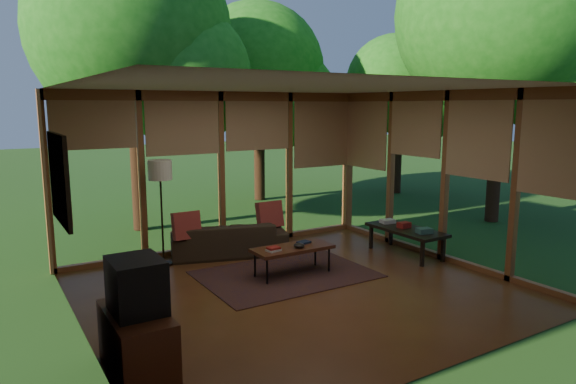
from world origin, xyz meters
TOP-DOWN VIEW (x-y plane):
  - floor at (0.00, 0.00)m, footprint 5.50×5.50m
  - ceiling at (0.00, 0.00)m, footprint 5.50×5.50m
  - wall_left at (-2.75, 0.00)m, footprint 0.04×5.00m
  - wall_front at (0.00, -2.50)m, footprint 5.50×0.04m
  - window_wall_back at (0.00, 2.50)m, footprint 5.50×0.12m
  - window_wall_right at (2.75, 0.00)m, footprint 0.12×5.00m
  - exterior_lawn at (8.00, 8.00)m, footprint 40.00×40.00m
  - tree_nw at (-0.87, 4.62)m, footprint 3.83×3.83m
  - tree_ne at (2.78, 6.37)m, footprint 3.48×3.48m
  - tree_se at (5.73, 1.37)m, footprint 4.27×4.27m
  - tree_far at (6.48, 5.21)m, footprint 2.73×2.73m
  - rug at (0.16, 0.64)m, footprint 2.45×1.73m
  - sofa at (-0.11, 2.00)m, footprint 2.02×1.26m
  - pillow_left at (-0.86, 1.95)m, footprint 0.43×0.23m
  - pillow_right at (0.64, 1.95)m, footprint 0.45×0.24m
  - ct_book_lower at (-0.10, 0.53)m, footprint 0.21×0.18m
  - ct_book_upper at (-0.10, 0.53)m, footprint 0.18×0.15m
  - ct_book_side at (0.50, 0.66)m, footprint 0.21×0.17m
  - ct_bowl at (0.30, 0.48)m, footprint 0.16×0.16m
  - media_cabinet at (-2.47, -1.05)m, footprint 0.50×1.00m
  - television at (-2.45, -1.05)m, footprint 0.45×0.55m
  - console_book_a at (2.40, 0.06)m, footprint 0.26×0.21m
  - console_book_b at (2.40, 0.51)m, footprint 0.20×0.15m
  - console_book_c at (2.40, 0.91)m, footprint 0.26×0.20m
  - floor_lamp at (-1.22, 2.03)m, footprint 0.36×0.36m
  - coffee_table at (0.25, 0.58)m, footprint 1.20×0.50m
  - side_console at (2.40, 0.46)m, footprint 0.60×1.40m
  - wall_painting at (-2.71, 1.40)m, footprint 0.06×1.35m

SIDE VIEW (x-z plane):
  - exterior_lawn at x=8.00m, z-range -0.01..-0.01m
  - floor at x=0.00m, z-range 0.00..0.00m
  - rug at x=0.16m, z-range 0.00..0.01m
  - sofa at x=-0.11m, z-range 0.00..0.55m
  - media_cabinet at x=-2.47m, z-range 0.00..0.60m
  - coffee_table at x=0.25m, z-range 0.18..0.60m
  - side_console at x=2.40m, z-range 0.18..0.64m
  - ct_book_side at x=0.50m, z-range 0.42..0.45m
  - ct_book_lower at x=-0.10m, z-range 0.42..0.45m
  - ct_bowl at x=0.30m, z-range 0.42..0.50m
  - ct_book_upper at x=-0.10m, z-range 0.45..0.48m
  - console_book_c at x=2.40m, z-range 0.46..0.52m
  - console_book_a at x=2.40m, z-range 0.46..0.54m
  - console_book_b at x=2.40m, z-range 0.46..0.55m
  - pillow_left at x=-0.86m, z-range 0.37..0.82m
  - pillow_right at x=0.64m, z-range 0.37..0.84m
  - television at x=-2.45m, z-range 0.60..1.10m
  - wall_left at x=-2.75m, z-range 0.00..2.70m
  - wall_front at x=0.00m, z-range 0.00..2.70m
  - window_wall_back at x=0.00m, z-range 0.00..2.70m
  - window_wall_right at x=2.75m, z-range 0.00..2.70m
  - floor_lamp at x=-1.22m, z-range 0.58..2.23m
  - wall_painting at x=-2.71m, z-range 0.98..2.12m
  - ceiling at x=0.00m, z-range 2.70..2.70m
  - tree_far at x=6.48m, z-range 0.83..5.24m
  - tree_ne at x=2.78m, z-range 0.79..5.89m
  - tree_nw at x=-0.87m, z-range 0.96..6.73m
  - tree_se at x=5.73m, z-range 1.08..7.52m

